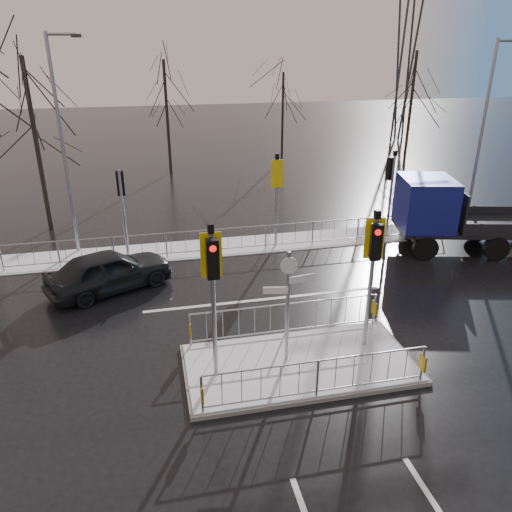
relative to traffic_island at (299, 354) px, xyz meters
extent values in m
plane|color=black|center=(0.01, -0.01, -0.39)|extent=(120.00, 120.00, 0.00)
cube|color=white|center=(0.01, 8.59, -0.37)|extent=(30.00, 2.00, 0.04)
cube|color=silver|center=(0.01, 3.79, -0.39)|extent=(8.00, 0.15, 0.01)
cube|color=slate|center=(0.01, -0.01, -0.33)|extent=(6.00, 3.00, 0.12)
cube|color=white|center=(0.01, -0.01, -0.26)|extent=(5.85, 2.85, 0.03)
cube|color=gold|center=(-2.69, -1.39, 0.28)|extent=(0.05, 0.28, 0.42)
cube|color=gold|center=(2.71, -1.39, 0.28)|extent=(0.05, 0.28, 0.42)
cube|color=gold|center=(-2.69, 1.37, 0.28)|extent=(0.05, 0.28, 0.42)
cube|color=gold|center=(2.71, 1.37, 0.28)|extent=(0.05, 0.28, 0.42)
cylinder|color=gray|center=(-2.19, -0.01, 1.63)|extent=(0.11, 0.11, 3.80)
cube|color=black|center=(-2.19, -0.19, 2.98)|extent=(0.28, 0.22, 0.95)
cylinder|color=red|center=(-2.19, -0.30, 3.28)|extent=(0.16, 0.04, 0.16)
cube|color=yellow|center=(-2.19, 0.06, 2.98)|extent=(0.50, 0.03, 1.10)
cube|color=black|center=(-2.19, -0.01, 3.65)|extent=(0.14, 0.14, 0.22)
cylinder|color=gray|center=(2.01, 0.39, 1.58)|extent=(0.11, 0.11, 3.70)
cube|color=black|center=(1.96, 0.22, 2.88)|extent=(0.33, 0.28, 0.95)
cylinder|color=red|center=(1.94, 0.11, 3.18)|extent=(0.16, 0.08, 0.16)
cube|color=yellow|center=(2.03, 0.46, 2.88)|extent=(0.49, 0.16, 1.10)
cube|color=black|center=(2.01, 0.39, 3.55)|extent=(0.14, 0.14, 0.22)
cylinder|color=gray|center=(-0.29, 0.19, 1.28)|extent=(0.09, 0.09, 3.10)
cube|color=silver|center=(0.06, 0.19, 2.08)|extent=(0.70, 0.14, 0.18)
cube|color=silver|center=(-0.61, 0.19, 1.83)|extent=(0.62, 0.15, 0.18)
cylinder|color=silver|center=(-0.29, 0.16, 2.48)|extent=(0.44, 0.03, 0.44)
cylinder|color=gray|center=(-4.49, 8.29, 1.40)|extent=(0.11, 0.11, 3.50)
cube|color=black|center=(-4.49, 8.47, 2.60)|extent=(0.28, 0.22, 0.95)
cylinder|color=red|center=(-4.49, 8.58, 2.90)|extent=(0.16, 0.04, 0.16)
cylinder|color=gray|center=(1.51, 8.29, 1.45)|extent=(0.11, 0.11, 3.60)
cube|color=black|center=(1.51, 8.47, 2.70)|extent=(0.28, 0.22, 0.95)
cylinder|color=red|center=(1.51, 8.58, 3.00)|extent=(0.16, 0.04, 0.16)
cube|color=yellow|center=(1.51, 8.22, 2.70)|extent=(0.50, 0.03, 1.10)
cube|color=black|center=(1.51, 8.29, 3.37)|extent=(0.14, 0.14, 0.22)
cylinder|color=gray|center=(6.51, 8.29, 1.40)|extent=(0.11, 0.11, 3.50)
cube|color=black|center=(6.46, 8.46, 2.60)|extent=(0.33, 0.28, 0.95)
cylinder|color=red|center=(6.44, 8.57, 2.90)|extent=(0.16, 0.08, 0.16)
cube|color=black|center=(6.51, 8.29, 3.27)|extent=(0.14, 0.14, 0.22)
imported|color=black|center=(-5.02, 5.63, 0.33)|extent=(4.53, 3.31, 1.43)
cylinder|color=black|center=(6.84, 5.66, 0.10)|extent=(1.02, 0.52, 0.97)
cylinder|color=black|center=(7.33, 7.65, 0.10)|extent=(1.02, 0.52, 0.97)
cylinder|color=black|center=(9.49, 5.02, 0.10)|extent=(1.02, 0.52, 0.97)
cylinder|color=black|center=(9.98, 7.01, 0.10)|extent=(1.02, 0.52, 0.97)
cube|color=black|center=(9.36, 6.10, 0.56)|extent=(6.78, 3.70, 0.16)
cube|color=navy|center=(7.18, 6.64, 1.62)|extent=(2.45, 2.73, 1.95)
cube|color=black|center=(8.10, 6.41, 2.01)|extent=(0.50, 1.90, 1.07)
cube|color=#2D3033|center=(6.61, 6.77, 0.53)|extent=(0.65, 2.21, 0.34)
cube|color=black|center=(10.40, 5.85, 0.70)|extent=(4.72, 3.29, 0.12)
cube|color=black|center=(8.36, 6.35, 1.48)|extent=(0.63, 2.29, 1.46)
cylinder|color=black|center=(-7.99, 12.49, 3.29)|extent=(0.20, 0.20, 7.36)
cylinder|color=black|center=(-1.99, 21.99, 3.06)|extent=(0.19, 0.19, 6.90)
cylinder|color=black|center=(6.01, 23.99, 2.60)|extent=(0.16, 0.16, 5.98)
cylinder|color=black|center=(14.01, 20.99, 3.29)|extent=(0.20, 0.20, 7.36)
cylinder|color=gray|center=(10.51, 8.49, 3.61)|extent=(0.14, 0.14, 8.00)
cylinder|color=gray|center=(11.01, 8.49, 7.51)|extent=(1.00, 0.10, 0.10)
cylinder|color=gray|center=(-6.49, 9.49, 3.71)|extent=(0.14, 0.14, 8.20)
cylinder|color=gray|center=(-5.99, 9.49, 7.71)|extent=(1.00, 0.10, 0.10)
cube|color=#2D3033|center=(-5.49, 9.49, 7.66)|extent=(0.35, 0.18, 0.12)
cylinder|color=#2D3033|center=(18.61, 30.59, 9.61)|extent=(1.18, 1.18, 19.97)
cylinder|color=#2D3033|center=(17.41, 30.59, 9.61)|extent=(1.18, 1.18, 19.97)
cylinder|color=#2D3033|center=(18.61, 29.39, 9.61)|extent=(1.18, 1.18, 19.97)
cylinder|color=#2D3033|center=(17.41, 29.39, 9.61)|extent=(1.18, 1.18, 19.97)
camera|label=1|loc=(-3.44, -10.42, 7.47)|focal=35.00mm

